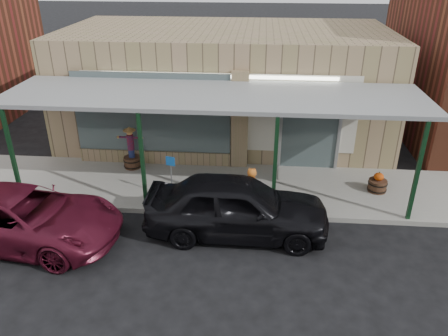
# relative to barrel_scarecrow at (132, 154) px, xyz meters

# --- Properties ---
(ground) EXTENTS (120.00, 120.00, 0.00)m
(ground) POSITION_rel_barrel_scarecrow_xyz_m (2.88, -4.63, -0.64)
(ground) COLOR black
(ground) RESTS_ON ground
(sidewalk) EXTENTS (40.00, 3.20, 0.15)m
(sidewalk) POSITION_rel_barrel_scarecrow_xyz_m (2.88, -1.03, -0.57)
(sidewalk) COLOR gray
(sidewalk) RESTS_ON ground
(storefront) EXTENTS (12.00, 6.25, 4.20)m
(storefront) POSITION_rel_barrel_scarecrow_xyz_m (2.88, 3.53, 1.45)
(storefront) COLOR #987B5D
(storefront) RESTS_ON ground
(awning) EXTENTS (12.00, 3.00, 3.04)m
(awning) POSITION_rel_barrel_scarecrow_xyz_m (2.88, -1.07, 2.37)
(awning) COLOR gray
(awning) RESTS_ON ground
(block_buildings_near) EXTENTS (61.00, 8.00, 8.00)m
(block_buildings_near) POSITION_rel_barrel_scarecrow_xyz_m (4.89, 4.57, 3.12)
(block_buildings_near) COLOR brown
(block_buildings_near) RESTS_ON ground
(barrel_scarecrow) EXTENTS (0.86, 0.73, 1.46)m
(barrel_scarecrow) POSITION_rel_barrel_scarecrow_xyz_m (0.00, 0.00, 0.00)
(barrel_scarecrow) COLOR #533021
(barrel_scarecrow) RESTS_ON sidewalk
(barrel_pumpkin) EXTENTS (0.57, 0.57, 0.65)m
(barrel_pumpkin) POSITION_rel_barrel_scarecrow_xyz_m (7.88, -0.98, -0.26)
(barrel_pumpkin) COLOR #533021
(barrel_pumpkin) RESTS_ON sidewalk
(handicap_sign) EXTENTS (0.27, 0.09, 1.34)m
(handicap_sign) POSITION_rel_barrel_scarecrow_xyz_m (1.73, -1.92, 0.37)
(handicap_sign) COLOR gray
(handicap_sign) RESTS_ON sidewalk
(parked_sedan) EXTENTS (4.75, 1.92, 1.62)m
(parked_sedan) POSITION_rel_barrel_scarecrow_xyz_m (3.73, -3.32, 0.17)
(parked_sedan) COLOR black
(parked_sedan) RESTS_ON ground
(car_maroon) EXTENTS (5.23, 2.86, 1.39)m
(car_maroon) POSITION_rel_barrel_scarecrow_xyz_m (-1.64, -4.12, 0.05)
(car_maroon) COLOR #551123
(car_maroon) RESTS_ON ground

